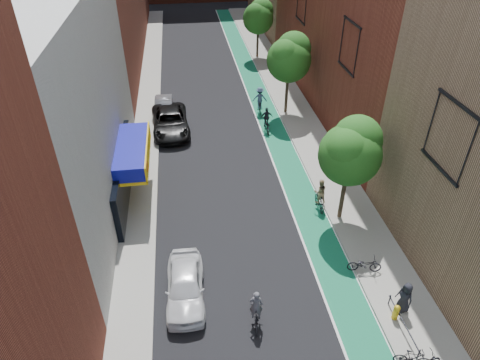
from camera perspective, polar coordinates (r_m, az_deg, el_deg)
name	(u,v)px	position (r m, az deg, el deg)	size (l,w,h in m)	color
bike_lane	(263,104)	(38.52, 3.03, 10.08)	(2.00, 68.00, 0.01)	#126745
sidewalk_left	(148,110)	(38.01, -12.15, 9.08)	(2.00, 68.00, 0.15)	gray
sidewalk_right	(290,102)	(39.01, 6.70, 10.34)	(3.00, 68.00, 0.15)	gray
building_left_white	(32,113)	(25.83, -25.94, 8.04)	(8.00, 20.00, 12.00)	silver
tree_near	(351,150)	(23.24, 14.62, 3.89)	(3.40, 3.36, 6.42)	#332619
tree_mid	(290,56)	(35.24, 6.63, 16.04)	(3.55, 3.53, 6.74)	#332619
tree_far	(259,16)	(48.48, 2.49, 21.03)	(3.30, 3.25, 6.21)	#332619
parked_car_white	(185,286)	(20.72, -7.32, -13.79)	(1.77, 4.41, 1.50)	white
parked_car_black	(170,122)	(34.08, -9.26, 7.68)	(2.74, 5.94, 1.65)	black
parked_car_silver	(164,107)	(36.94, -10.12, 9.57)	(1.41, 4.06, 1.34)	gray
cyclist_lead	(256,313)	(19.67, 2.15, -17.35)	(0.77, 1.63, 1.98)	black
cyclist_lane_near	(320,196)	(25.92, 10.58, -2.17)	(0.78, 1.66, 1.96)	black
cyclist_lane_mid	(267,123)	(33.80, 3.58, 7.63)	(0.94, 1.88, 1.95)	black
cyclist_lane_far	(260,101)	(36.64, 2.66, 10.48)	(1.30, 1.74, 2.22)	black
parked_bike_mid	(413,358)	(19.77, 22.03, -21.17)	(0.42, 1.49, 0.90)	black
parked_bike_far	(364,264)	(22.55, 16.26, -10.76)	(0.59, 1.69, 0.89)	black
pedestrian	(405,297)	(21.17, 21.13, -14.37)	(0.80, 0.52, 1.64)	black
fire_hydrant	(396,312)	(21.00, 20.09, -16.17)	(0.29, 0.29, 0.82)	gold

